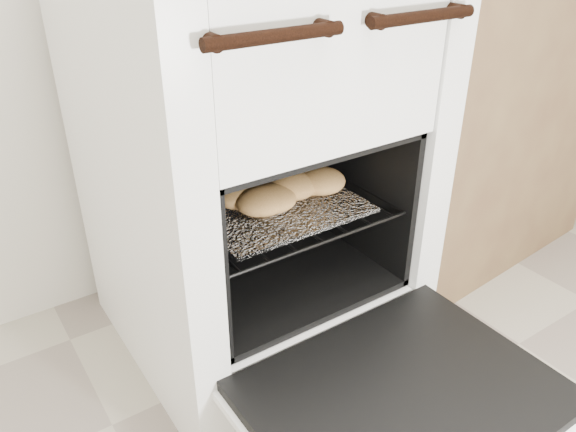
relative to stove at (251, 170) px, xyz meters
The scene contains 6 objects.
stove is the anchor object (origin of this frame).
oven_door 0.61m from the stove, 90.00° to the right, with size 0.58×0.45×0.04m.
oven_rack 0.09m from the stove, 90.00° to the right, with size 0.47×0.45×0.01m.
foil_sheet 0.11m from the stove, 90.00° to the right, with size 0.37×0.32×0.01m, color white.
baked_rolls 0.11m from the stove, 76.06° to the right, with size 0.35×0.20×0.06m.
counter 0.80m from the stove, ahead, with size 0.88×0.58×0.88m, color olive.
Camera 1 is at (-0.50, 0.08, 1.03)m, focal length 35.00 mm.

